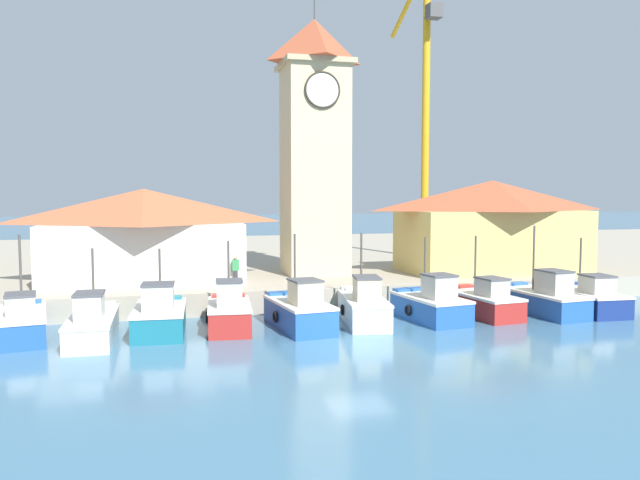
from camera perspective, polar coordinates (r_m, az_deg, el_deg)
The scene contains 17 objects.
ground_plane at distance 25.15m, azimuth 3.61°, elevation -9.53°, with size 300.00×300.00×0.00m, color teal.
quay_wharf at distance 51.13m, azimuth -5.79°, elevation -1.80°, with size 120.00×40.00×1.17m, color #A89E89.
fishing_boat_far_left at distance 28.69m, azimuth -25.61°, elevation -6.78°, with size 2.65×5.11×4.28m.
fishing_boat_left_outer at distance 27.21m, azimuth -20.11°, elevation -7.21°, with size 1.90×5.23×3.73m.
fishing_boat_left_inner at distance 27.77m, azimuth -14.45°, elevation -6.73°, with size 2.41×4.61×3.60m.
fishing_boat_mid_left at distance 27.84m, azimuth -8.31°, elevation -6.57°, with size 2.19×4.24×3.90m.
fishing_boat_center at distance 27.73m, azimuth -1.88°, elevation -6.53°, with size 2.55×4.75×4.20m.
fishing_boat_mid_right at distance 29.13m, azimuth 4.00°, elevation -6.05°, with size 2.58×5.34×4.14m.
fishing_boat_right_inner at distance 29.94m, azimuth 10.12°, elevation -5.83°, with size 2.66×4.44×3.92m.
fishing_boat_right_outer at distance 31.65m, azimuth 14.60°, elevation -5.49°, with size 2.44×4.75×3.90m.
fishing_boat_far_right at distance 33.06m, azimuth 19.66°, elevation -5.08°, with size 2.48×5.24×4.38m.
fishing_boat_end_right at distance 34.35m, azimuth 23.22°, elevation -4.94°, with size 2.27×4.77×3.73m.
clock_tower at distance 37.58m, azimuth -0.50°, elevation 8.93°, with size 4.08×4.08×16.66m.
warehouse_left at distance 35.63m, azimuth -15.77°, elevation 0.54°, with size 10.78×6.90×5.08m.
warehouse_right at distance 40.06m, azimuth 15.43°, elevation 1.34°, with size 11.21×6.18×5.62m.
port_crane_near at distance 47.70m, azimuth 9.51°, elevation 8.55°, with size 2.00×8.81×21.80m.
dock_worker_near_tower at distance 32.53m, azimuth -7.72°, elevation -2.79°, with size 0.34×0.22×1.62m.
Camera 1 is at (-7.56, -23.22, 6.02)m, focal length 35.00 mm.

